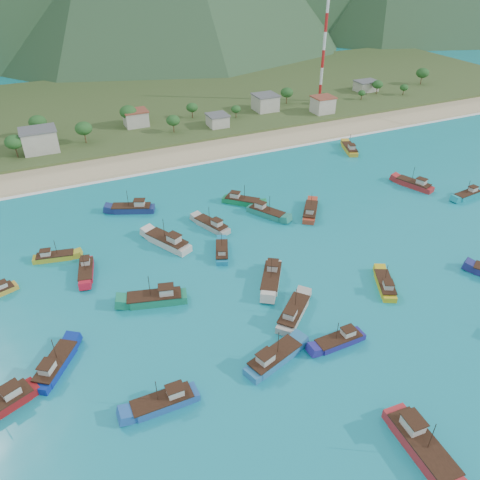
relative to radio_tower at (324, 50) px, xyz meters
name	(u,v)px	position (x,y,z in m)	size (l,w,h in m)	color
ground	(274,296)	(-79.95, -108.00, -22.58)	(600.00, 600.00, 0.00)	#0B6D7F
beach	(162,158)	(-79.95, -29.00, -22.58)	(400.00, 18.00, 1.20)	beige
land	(122,107)	(-79.95, 32.00, -22.58)	(400.00, 110.00, 2.40)	#385123
surf_line	(171,168)	(-79.95, -38.50, -22.58)	(400.00, 2.50, 0.08)	white
village	(119,125)	(-88.54, -4.57, -17.86)	(215.69, 30.18, 7.45)	beige
vegetation	(113,125)	(-90.54, -4.98, -17.34)	(276.08, 26.33, 8.93)	#235623
radio_tower	(324,50)	(0.00, 0.00, 0.00)	(1.20, 1.20, 41.95)	red
boat_0	(222,252)	(-83.77, -89.60, -22.00)	(5.92, 9.38, 5.34)	#13789C
boat_1	(421,446)	(-77.09, -146.80, -21.58)	(4.56, 13.16, 7.66)	#AB262B
boat_2	(132,209)	(-97.68, -61.00, -21.75)	(11.72, 7.44, 6.68)	navy
boat_4	(55,365)	(-122.57, -109.42, -21.81)	(8.83, 10.68, 6.39)	navy
boat_5	(274,359)	(-88.28, -123.49, -21.74)	(11.91, 6.74, 6.75)	teal
boat_6	(414,185)	(-19.08, -80.86, -21.79)	(6.80, 11.44, 6.49)	#A42626
boat_7	(86,271)	(-113.45, -84.07, -21.94)	(4.66, 9.93, 5.65)	red
boat_8	(266,213)	(-66.07, -77.72, -21.82)	(8.12, 10.84, 6.32)	#21806D
boat_10	(0,406)	(-131.24, -114.54, -21.75)	(11.76, 7.45, 6.70)	maroon
boat_11	(468,195)	(-9.75, -92.15, -21.94)	(9.84, 3.93, 5.66)	teal
boat_12	(55,257)	(-119.10, -75.57, -21.99)	(9.45, 4.40, 5.38)	gold
boat_14	(339,341)	(-75.53, -124.49, -21.93)	(9.69, 3.01, 5.70)	navy
boat_15	(293,313)	(-79.46, -114.87, -21.77)	(10.61, 9.83, 6.61)	#A8A497
boat_19	(242,201)	(-69.30, -69.05, -21.85)	(9.71, 9.38, 6.16)	#127F46
boat_20	(385,285)	(-57.58, -115.11, -21.94)	(6.85, 9.85, 5.67)	gold
boat_21	(350,149)	(-19.88, -50.26, -21.83)	(6.57, 11.02, 6.26)	gold
boat_22	(212,225)	(-81.56, -77.67, -21.85)	(6.75, 10.77, 6.13)	#A9A49A
boat_23	(310,212)	(-55.40, -82.17, -21.83)	(8.90, 10.32, 6.26)	#A83B23
boat_24	(168,242)	(-93.94, -80.67, -21.65)	(8.87, 12.61, 7.28)	beige
boat_26	(156,299)	(-102.32, -99.71, -21.68)	(12.54, 6.52, 7.11)	#167B55
boat_28	(164,402)	(-108.08, -124.26, -21.82)	(10.73, 3.19, 6.34)	#2255A0
boat_30	(271,278)	(-78.20, -103.39, -21.72)	(9.35, 11.58, 6.88)	beige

